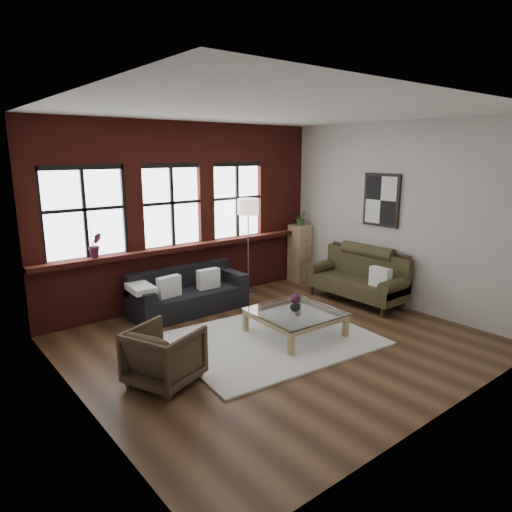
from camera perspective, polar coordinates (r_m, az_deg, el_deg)
floor at (r=6.73m, az=2.58°, el=-10.60°), size 5.50×5.50×0.00m
ceiling at (r=6.20m, az=2.88°, el=17.66°), size 5.50×5.50×0.00m
wall_back at (r=8.29m, az=-8.83°, el=5.21°), size 5.50×0.00×5.50m
wall_front at (r=4.74m, az=23.14°, el=-1.33°), size 5.50×0.00×5.50m
wall_left at (r=4.94m, az=-21.97°, el=-0.69°), size 0.00×5.00×5.00m
wall_right at (r=8.33m, az=17.10°, el=4.83°), size 0.00×5.00×5.00m
brick_backwall at (r=8.24m, az=-8.62°, el=5.17°), size 5.50×0.12×3.20m
sill_ledge at (r=8.26m, az=-8.17°, el=1.26°), size 5.50×0.30×0.08m
window_left at (r=7.50m, az=-20.69°, el=4.91°), size 1.38×0.10×1.50m
window_mid at (r=8.09m, az=-10.53°, el=6.03°), size 1.38×0.10×1.50m
window_right at (r=8.83m, az=-2.47°, el=6.78°), size 1.38×0.10×1.50m
wall_poster at (r=8.45m, az=15.42°, el=6.75°), size 0.05×0.74×0.94m
shag_rug at (r=6.76m, az=1.97°, el=-10.36°), size 3.00×2.46×0.03m
dark_sofa at (r=7.89m, az=-8.38°, el=-4.40°), size 1.99×0.80×0.72m
pillow_a at (r=7.55m, az=-10.82°, el=-3.78°), size 0.41×0.19×0.34m
pillow_b at (r=7.92m, az=-5.99°, el=-2.84°), size 0.40×0.15×0.34m
vintage_settee at (r=8.45m, az=12.43°, el=-2.43°), size 0.83×1.87×1.00m
pillow_settee at (r=8.02m, az=15.28°, el=-2.59°), size 0.16×0.39×0.34m
armchair at (r=5.58m, az=-11.38°, el=-12.10°), size 0.99×0.97×0.69m
coffee_table at (r=6.90m, az=4.88°, el=-8.38°), size 1.22×1.22×0.39m
vase at (r=6.80m, az=4.92°, el=-6.22°), size 0.20×0.20×0.16m
flowers at (r=6.77m, az=4.94°, el=-5.32°), size 0.16×0.16×0.16m
drawer_chest at (r=9.70m, az=5.47°, el=0.40°), size 0.37×0.37×1.20m
potted_plant_top at (r=9.57m, az=5.57°, el=4.76°), size 0.33×0.31×0.29m
floor_lamp at (r=8.69m, az=-0.98°, el=1.66°), size 0.40×0.40×1.99m
sill_plant at (r=7.48m, az=-19.46°, el=1.29°), size 0.22×0.17×0.39m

